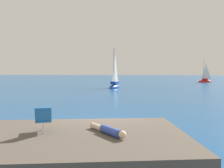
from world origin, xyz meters
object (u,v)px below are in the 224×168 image
object	(u,v)px
beach_chair	(43,118)
sailboat_far	(205,81)
sailboat_near	(115,86)
person_sunbather	(109,130)

from	to	relation	value
beach_chair	sailboat_far	bearing A→B (deg)	-40.34
sailboat_far	sailboat_near	bearing A→B (deg)	62.21
sailboat_near	beach_chair	bearing A→B (deg)	15.37
sailboat_near	sailboat_far	world-z (taller)	sailboat_near
sailboat_far	beach_chair	xyz separation A→B (m)	(-17.59, -39.71, 0.90)
person_sunbather	beach_chair	size ratio (longest dim) A/B	1.85
sailboat_far	person_sunbather	distance (m)	42.77
sailboat_far	beach_chair	world-z (taller)	sailboat_far
person_sunbather	beach_chair	world-z (taller)	beach_chair
person_sunbather	sailboat_near	bearing A→B (deg)	-35.71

